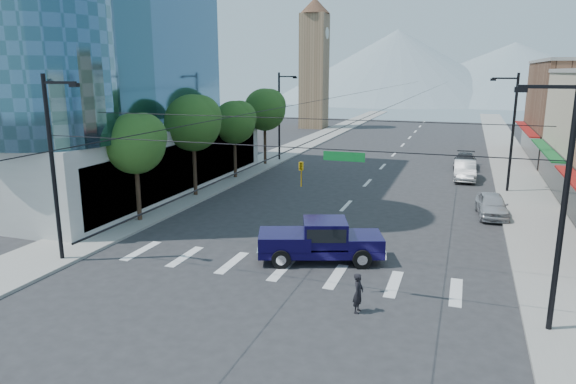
% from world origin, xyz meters
% --- Properties ---
extents(ground, '(160.00, 160.00, 0.00)m').
position_xyz_m(ground, '(0.00, 0.00, 0.00)').
color(ground, '#28282B').
rests_on(ground, ground).
extents(sidewalk_left, '(4.00, 120.00, 0.15)m').
position_xyz_m(sidewalk_left, '(-12.00, 40.00, 0.07)').
color(sidewalk_left, gray).
rests_on(sidewalk_left, ground).
extents(sidewalk_right, '(4.00, 120.00, 0.15)m').
position_xyz_m(sidewalk_right, '(12.00, 40.00, 0.07)').
color(sidewalk_right, gray).
rests_on(sidewalk_right, ground).
extents(office_tower, '(29.50, 27.00, 30.00)m').
position_xyz_m(office_tower, '(-26.26, 13.85, 14.45)').
color(office_tower, '#B7B7B2').
rests_on(office_tower, ground).
extents(clock_tower, '(4.80, 4.80, 20.40)m').
position_xyz_m(clock_tower, '(-16.50, 62.00, 10.64)').
color(clock_tower, '#8C6B4C').
rests_on(clock_tower, ground).
extents(mountain_left, '(80.00, 80.00, 22.00)m').
position_xyz_m(mountain_left, '(-15.00, 150.00, 11.00)').
color(mountain_left, gray).
rests_on(mountain_left, ground).
extents(mountain_right, '(90.00, 90.00, 18.00)m').
position_xyz_m(mountain_right, '(20.00, 160.00, 9.00)').
color(mountain_right, gray).
rests_on(mountain_right, ground).
extents(tree_near, '(3.65, 3.64, 6.71)m').
position_xyz_m(tree_near, '(-11.07, 6.10, 4.99)').
color(tree_near, black).
rests_on(tree_near, ground).
extents(tree_midnear, '(4.09, 4.09, 7.52)m').
position_xyz_m(tree_midnear, '(-11.07, 13.10, 5.59)').
color(tree_midnear, black).
rests_on(tree_midnear, ground).
extents(tree_midfar, '(3.65, 3.64, 6.71)m').
position_xyz_m(tree_midfar, '(-11.07, 20.10, 4.99)').
color(tree_midfar, black).
rests_on(tree_midfar, ground).
extents(tree_far, '(4.09, 4.09, 7.52)m').
position_xyz_m(tree_far, '(-11.07, 27.10, 5.59)').
color(tree_far, black).
rests_on(tree_far, ground).
extents(signal_rig, '(21.80, 0.20, 9.00)m').
position_xyz_m(signal_rig, '(0.19, -1.00, 4.64)').
color(signal_rig, black).
rests_on(signal_rig, ground).
extents(lamp_pole_nw, '(2.00, 0.25, 9.00)m').
position_xyz_m(lamp_pole_nw, '(-10.67, 30.00, 4.94)').
color(lamp_pole_nw, black).
rests_on(lamp_pole_nw, ground).
extents(lamp_pole_ne, '(2.00, 0.25, 9.00)m').
position_xyz_m(lamp_pole_ne, '(10.67, 22.00, 4.94)').
color(lamp_pole_ne, black).
rests_on(lamp_pole_ne, ground).
extents(pickup_truck, '(6.47, 4.04, 2.07)m').
position_xyz_m(pickup_truck, '(1.14, 3.22, 1.08)').
color(pickup_truck, '#0C0737').
rests_on(pickup_truck, ground).
extents(pedestrian, '(0.44, 0.61, 1.58)m').
position_xyz_m(pedestrian, '(4.05, -1.66, 0.79)').
color(pedestrian, black).
rests_on(pedestrian, ground).
extents(parked_car_near, '(2.18, 4.57, 1.51)m').
position_xyz_m(parked_car_near, '(9.40, 14.45, 0.75)').
color(parked_car_near, '#B4B5B9').
rests_on(parked_car_near, ground).
extents(parked_car_mid, '(1.90, 5.05, 1.65)m').
position_xyz_m(parked_car_mid, '(7.62, 26.00, 0.82)').
color(parked_car_mid, silver).
rests_on(parked_car_mid, ground).
extents(parked_car_far, '(2.08, 5.00, 1.45)m').
position_xyz_m(parked_car_far, '(7.60, 31.59, 0.72)').
color(parked_car_far, '#2E2E31').
rests_on(parked_car_far, ground).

